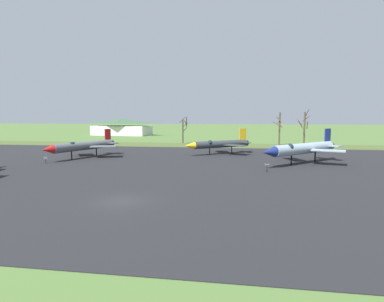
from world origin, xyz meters
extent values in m
plane|color=#4C6B33|center=(0.00, 0.00, 0.00)|extent=(600.00, 600.00, 0.00)
cube|color=black|center=(0.00, 17.74, 0.03)|extent=(106.99, 59.12, 0.05)
cube|color=#465729|center=(0.00, 53.30, 0.03)|extent=(166.99, 12.00, 0.06)
cylinder|color=#33383D|center=(6.25, 35.07, 1.94)|extent=(9.97, 8.48, 1.36)
cone|color=yellow|center=(0.89, 30.70, 1.94)|extent=(2.39, 2.27, 1.25)
cylinder|color=black|center=(11.01, 38.96, 1.94)|extent=(1.18, 1.21, 0.95)
ellipsoid|color=#19232D|center=(4.31, 33.49, 2.32)|extent=(0.99, 1.86, 0.93)
cube|color=#33383D|center=(5.69, 38.03, 1.84)|extent=(3.30, 4.40, 0.13)
cube|color=#33383D|center=(9.03, 33.93, 1.84)|extent=(4.58, 3.88, 0.13)
cube|color=yellow|center=(10.36, 38.42, 3.72)|extent=(1.38, 1.17, 2.19)
cube|color=#33383D|center=(9.63, 39.21, 2.05)|extent=(1.99, 2.04, 0.13)
cube|color=#33383D|center=(10.99, 37.55, 2.05)|extent=(1.99, 2.04, 0.13)
cylinder|color=black|center=(4.24, 33.44, 0.63)|extent=(0.18, 0.18, 1.27)
cylinder|color=black|center=(8.25, 36.70, 0.63)|extent=(0.18, 0.18, 1.27)
cylinder|color=#565B60|center=(-16.80, 26.15, 2.11)|extent=(5.53, 12.52, 1.47)
cone|color=red|center=(-19.18, 19.23, 2.11)|extent=(1.89, 2.23, 1.35)
cylinder|color=black|center=(-14.64, 32.45, 2.11)|extent=(1.24, 1.10, 1.03)
ellipsoid|color=#19232D|center=(-17.64, 23.71, 2.51)|extent=(0.98, 1.85, 0.92)
cube|color=#565B60|center=(-19.02, 28.59, 2.00)|extent=(4.64, 5.07, 0.14)
cube|color=#565B60|center=(-13.54, 26.71, 2.00)|extent=(4.93, 3.85, 0.14)
cube|color=red|center=(-14.90, 31.68, 3.83)|extent=(0.65, 1.46, 1.97)
cube|color=#565B60|center=(-16.11, 31.92, 2.22)|extent=(2.20, 1.90, 0.14)
cube|color=#565B60|center=(-13.80, 31.13, 2.22)|extent=(2.20, 1.90, 0.14)
cylinder|color=black|center=(-17.71, 23.50, 0.69)|extent=(0.20, 0.20, 1.37)
cylinder|color=black|center=(-15.89, 28.80, 0.69)|extent=(0.20, 0.20, 1.37)
cylinder|color=black|center=(-19.11, 18.57, 0.37)|extent=(0.08, 0.08, 0.73)
cube|color=white|center=(-19.11, 18.57, 0.89)|extent=(0.52, 0.26, 0.35)
cylinder|color=#8EA3B2|center=(19.35, 24.57, 2.32)|extent=(10.95, 11.20, 1.62)
cone|color=navy|center=(13.62, 18.67, 2.32)|extent=(2.75, 2.76, 1.49)
cylinder|color=black|center=(24.48, 29.84, 2.32)|extent=(1.43, 1.43, 1.13)
ellipsoid|color=#19232D|center=(16.87, 22.01, 2.77)|extent=(1.08, 2.04, 1.02)
cube|color=#8EA3B2|center=(18.04, 27.68, 2.20)|extent=(3.82, 5.13, 0.15)
cube|color=#8EA3B2|center=(22.50, 23.34, 2.20)|extent=(5.11, 3.72, 0.15)
cube|color=navy|center=(23.86, 29.21, 4.17)|extent=(1.24, 1.27, 2.06)
cube|color=#8EA3B2|center=(22.76, 30.00, 2.44)|extent=(2.51, 2.50, 0.15)
cube|color=#8EA3B2|center=(24.68, 28.13, 2.44)|extent=(2.51, 2.50, 0.15)
cylinder|color=black|center=(17.20, 22.35, 0.76)|extent=(0.22, 0.22, 1.51)
cylinder|color=black|center=(21.51, 26.78, 0.76)|extent=(0.22, 0.22, 1.51)
cylinder|color=black|center=(13.22, 16.15, 0.39)|extent=(0.08, 0.08, 0.79)
cube|color=white|center=(13.22, 16.15, 0.93)|extent=(0.60, 0.28, 0.29)
cylinder|color=#42382D|center=(-5.43, 59.02, 3.18)|extent=(0.36, 0.36, 6.36)
cylinder|color=#42382D|center=(-5.68, 59.78, 6.36)|extent=(1.69, 0.70, 1.76)
cylinder|color=#42382D|center=(-4.45, 59.18, 5.77)|extent=(0.52, 2.14, 2.82)
cylinder|color=#42382D|center=(-5.04, 59.73, 3.65)|extent=(1.59, 0.98, 1.38)
cylinder|color=#42382D|center=(-4.99, 59.96, 4.89)|extent=(1.99, 1.03, 1.44)
cylinder|color=#42382D|center=(-4.64, 58.86, 5.59)|extent=(0.53, 1.73, 1.25)
cylinder|color=brown|center=(19.64, 56.89, 4.12)|extent=(0.41, 0.41, 8.23)
cylinder|color=brown|center=(19.40, 56.31, 6.47)|extent=(1.35, 0.71, 1.50)
cylinder|color=brown|center=(19.49, 56.29, 5.31)|extent=(1.36, 0.51, 1.18)
cylinder|color=brown|center=(18.90, 55.76, 5.25)|extent=(2.43, 1.68, 1.55)
cylinder|color=brown|center=(26.02, 58.88, 4.17)|extent=(0.44, 0.44, 8.35)
cylinder|color=brown|center=(25.03, 58.38, 5.04)|extent=(1.24, 2.20, 2.20)
cylinder|color=brown|center=(26.52, 59.27, 7.92)|extent=(0.99, 1.21, 2.21)
cylinder|color=brown|center=(26.51, 59.63, 6.67)|extent=(1.68, 1.17, 1.53)
cylinder|color=brown|center=(24.75, 58.56, 5.87)|extent=(0.87, 2.68, 1.49)
cylinder|color=brown|center=(26.67, 58.80, 5.02)|extent=(0.36, 1.46, 1.96)
cube|color=silver|center=(-36.12, 93.71, 1.84)|extent=(23.15, 12.55, 3.67)
pyramid|color=#38563D|center=(-36.12, 93.71, 5.56)|extent=(24.31, 13.18, 1.89)
camera|label=1|loc=(9.66, -24.48, 7.01)|focal=29.40mm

